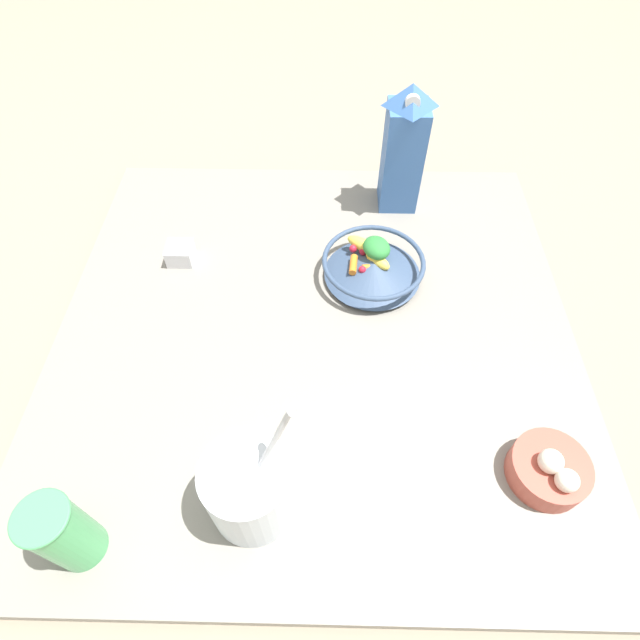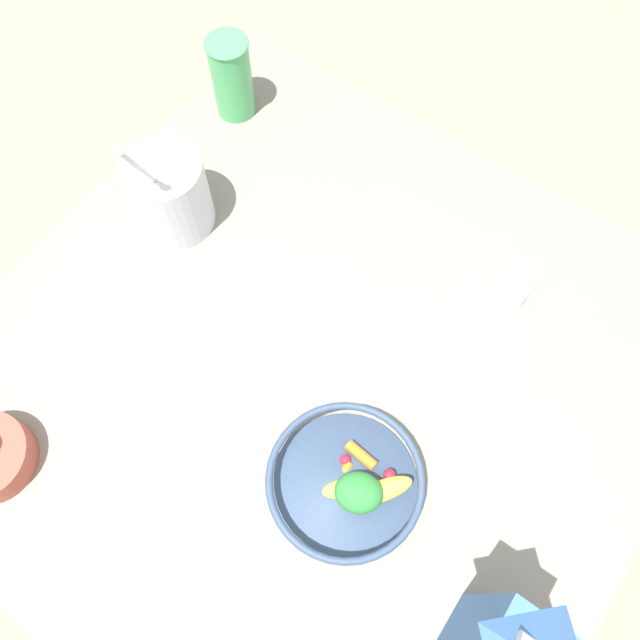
% 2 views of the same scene
% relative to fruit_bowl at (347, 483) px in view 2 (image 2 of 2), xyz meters
% --- Properties ---
extents(ground_plane, '(6.00, 6.00, 0.00)m').
position_rel_fruit_bowl_xyz_m(ground_plane, '(-0.11, -0.13, -0.06)').
color(ground_plane, gray).
extents(countertop, '(0.97, 0.97, 0.03)m').
position_rel_fruit_bowl_xyz_m(countertop, '(-0.11, -0.13, -0.05)').
color(countertop, gray).
rests_on(countertop, ground_plane).
extents(fruit_bowl, '(0.21, 0.21, 0.08)m').
position_rel_fruit_bowl_xyz_m(fruit_bowl, '(0.00, 0.00, 0.00)').
color(fruit_bowl, '#384C6B').
rests_on(fruit_bowl, countertop).
extents(yogurt_tub, '(0.14, 0.12, 0.26)m').
position_rel_fruit_bowl_xyz_m(yogurt_tub, '(-0.20, -0.47, 0.04)').
color(yogurt_tub, silver).
rests_on(yogurt_tub, countertop).
extents(drinking_cup, '(0.07, 0.07, 0.15)m').
position_rel_fruit_bowl_xyz_m(drinking_cup, '(-0.43, -0.53, 0.04)').
color(drinking_cup, '#4CB266').
rests_on(drinking_cup, countertop).
extents(spice_jar, '(0.05, 0.05, 0.04)m').
position_rel_fruit_bowl_xyz_m(spice_jar, '(-0.40, 0.04, -0.02)').
color(spice_jar, silver).
rests_on(spice_jar, countertop).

